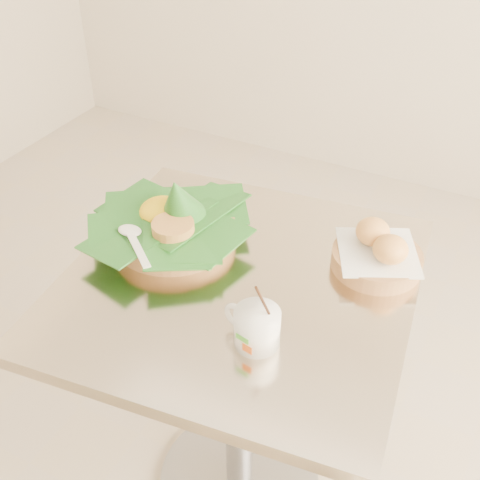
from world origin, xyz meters
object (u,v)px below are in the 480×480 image
at_px(coffee_mug, 256,326).
at_px(bread_basket, 378,254).
at_px(rice_basket, 173,221).
at_px(cafe_table, 239,353).

bearing_deg(coffee_mug, bread_basket, 66.89).
relative_size(rice_basket, bread_basket, 1.62).
bearing_deg(coffee_mug, cafe_table, 127.10).
bearing_deg(coffee_mug, rice_basket, 146.37).
distance_m(bread_basket, coffee_mug, 0.33).
bearing_deg(rice_basket, coffee_mug, -33.63).
xyz_separation_m(cafe_table, rice_basket, (-0.19, 0.06, 0.27)).
bearing_deg(bread_basket, coffee_mug, -113.11).
xyz_separation_m(rice_basket, coffee_mug, (0.30, -0.20, -0.01)).
bearing_deg(rice_basket, cafe_table, -16.96).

